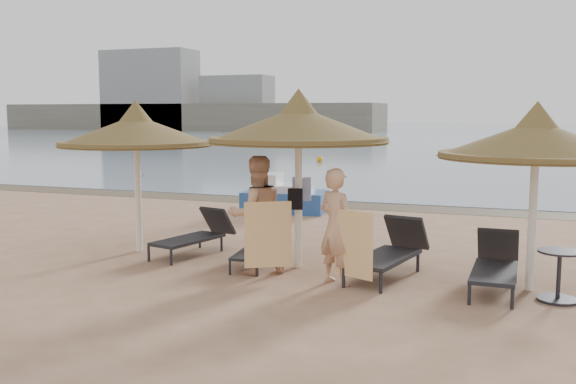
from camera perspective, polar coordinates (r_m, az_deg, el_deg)
name	(u,v)px	position (r m, az deg, el deg)	size (l,w,h in m)	color
ground	(282,290)	(10.22, -0.54, -8.66)	(160.00, 160.00, 0.00)	tan
sea	(495,133)	(89.31, 17.94, 5.01)	(200.00, 140.00, 0.03)	slate
wet_sand_strip	(394,207)	(19.13, 9.44, -1.32)	(200.00, 1.60, 0.01)	brown
far_shore	(310,111)	(91.59, 1.95, 7.20)	(150.00, 54.80, 12.00)	#716A57
palapa_left	(136,132)	(12.98, -13.35, 5.25)	(3.04, 3.04, 3.01)	white
palapa_center	(299,126)	(11.33, 0.94, 5.91)	(3.22, 3.22, 3.19)	white
palapa_right	(536,140)	(10.54, 21.19, 4.30)	(2.98, 2.98, 2.95)	white
lounger_far_left	(197,234)	(12.81, -8.09, -3.73)	(1.06, 2.00, 0.86)	#24242B
lounger_near_left	(257,247)	(11.80, -2.78, -4.91)	(0.72, 1.65, 0.71)	#24242B
lounger_near_right	(391,250)	(11.15, 9.14, -5.14)	(1.12, 2.23, 0.95)	#24242B
lounger_far_right	(495,264)	(10.70, 17.95, -6.11)	(0.68, 1.97, 0.88)	#24242B
side_table	(559,277)	(10.33, 22.92, -7.00)	(0.63, 0.63, 0.76)	#24242B
person_left	(257,206)	(11.01, -2.81, -1.21)	(1.09, 0.71, 2.37)	tan
person_right	(336,217)	(10.33, 4.33, -2.25)	(1.01, 0.66, 2.20)	tan
towel_left	(268,235)	(10.63, -1.79, -3.81)	(0.69, 0.42, 1.11)	orange
towel_right	(353,244)	(10.07, 5.84, -4.65)	(0.70, 0.33, 1.06)	orange
bag_patterned	(302,189)	(11.58, 1.22, 0.27)	(0.35, 0.20, 0.43)	white
bag_dark	(295,199)	(11.28, 0.66, -0.62)	(0.27, 0.14, 0.37)	black
pedal_boat	(284,197)	(18.01, -0.33, -0.48)	(2.41, 1.58, 1.06)	#244A91
buoy_left	(320,159)	(35.73, 2.83, 2.94)	(0.35, 0.35, 0.35)	orange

